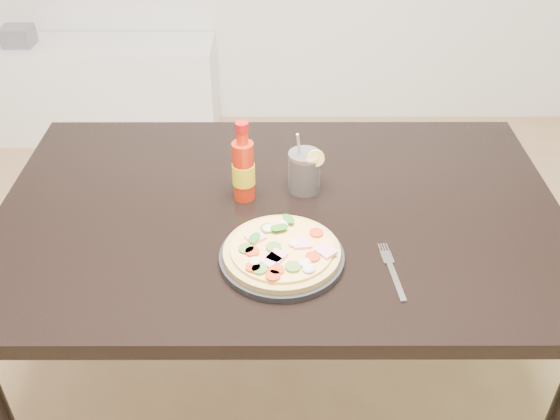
{
  "coord_description": "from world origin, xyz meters",
  "views": [
    {
      "loc": [
        0.23,
        -0.93,
        1.66
      ],
      "look_at": [
        0.24,
        0.2,
        0.83
      ],
      "focal_mm": 40.0,
      "sensor_mm": 36.0,
      "label": 1
    }
  ],
  "objects_px": {
    "pizza": "(282,251)",
    "dining_table": "(280,234)",
    "fork": "(392,269)",
    "media_console": "(81,90)",
    "hot_sauce_bottle": "(243,169)",
    "plate": "(282,257)",
    "cola_cup": "(304,172)"
  },
  "relations": [
    {
      "from": "dining_table",
      "to": "media_console",
      "type": "xyz_separation_m",
      "value": [
        -1.04,
        1.75,
        -0.42
      ]
    },
    {
      "from": "dining_table",
      "to": "media_console",
      "type": "height_order",
      "value": "dining_table"
    },
    {
      "from": "dining_table",
      "to": "hot_sauce_bottle",
      "type": "bearing_deg",
      "value": 153.11
    },
    {
      "from": "fork",
      "to": "hot_sauce_bottle",
      "type": "bearing_deg",
      "value": 133.91
    },
    {
      "from": "pizza",
      "to": "hot_sauce_bottle",
      "type": "height_order",
      "value": "hot_sauce_bottle"
    },
    {
      "from": "fork",
      "to": "media_console",
      "type": "xyz_separation_m",
      "value": [
        -1.28,
        1.98,
        -0.5
      ]
    },
    {
      "from": "cola_cup",
      "to": "fork",
      "type": "height_order",
      "value": "cola_cup"
    },
    {
      "from": "hot_sauce_bottle",
      "to": "plate",
      "type": "bearing_deg",
      "value": -69.09
    },
    {
      "from": "plate",
      "to": "media_console",
      "type": "xyz_separation_m",
      "value": [
        -1.04,
        1.95,
        -0.51
      ]
    },
    {
      "from": "pizza",
      "to": "cola_cup",
      "type": "height_order",
      "value": "cola_cup"
    },
    {
      "from": "fork",
      "to": "dining_table",
      "type": "bearing_deg",
      "value": 130.01
    },
    {
      "from": "pizza",
      "to": "media_console",
      "type": "xyz_separation_m",
      "value": [
        -1.04,
        1.95,
        -0.53
      ]
    },
    {
      "from": "hot_sauce_bottle",
      "to": "media_console",
      "type": "height_order",
      "value": "hot_sauce_bottle"
    },
    {
      "from": "pizza",
      "to": "cola_cup",
      "type": "xyz_separation_m",
      "value": [
        0.06,
        0.28,
        0.02
      ]
    },
    {
      "from": "dining_table",
      "to": "fork",
      "type": "xyz_separation_m",
      "value": [
        0.24,
        -0.23,
        0.09
      ]
    },
    {
      "from": "plate",
      "to": "cola_cup",
      "type": "bearing_deg",
      "value": 78.34
    },
    {
      "from": "pizza",
      "to": "media_console",
      "type": "height_order",
      "value": "pizza"
    },
    {
      "from": "plate",
      "to": "pizza",
      "type": "relative_size",
      "value": 1.07
    },
    {
      "from": "plate",
      "to": "pizza",
      "type": "xyz_separation_m",
      "value": [
        -0.0,
        -0.0,
        0.02
      ]
    },
    {
      "from": "dining_table",
      "to": "pizza",
      "type": "distance_m",
      "value": 0.23
    },
    {
      "from": "pizza",
      "to": "cola_cup",
      "type": "relative_size",
      "value": 1.5
    },
    {
      "from": "hot_sauce_bottle",
      "to": "cola_cup",
      "type": "distance_m",
      "value": 0.16
    },
    {
      "from": "dining_table",
      "to": "plate",
      "type": "relative_size",
      "value": 5.03
    },
    {
      "from": "plate",
      "to": "cola_cup",
      "type": "distance_m",
      "value": 0.29
    },
    {
      "from": "fork",
      "to": "media_console",
      "type": "relative_size",
      "value": 0.13
    },
    {
      "from": "dining_table",
      "to": "media_console",
      "type": "distance_m",
      "value": 2.07
    },
    {
      "from": "pizza",
      "to": "dining_table",
      "type": "bearing_deg",
      "value": 90.98
    },
    {
      "from": "dining_table",
      "to": "fork",
      "type": "height_order",
      "value": "fork"
    },
    {
      "from": "plate",
      "to": "pizza",
      "type": "height_order",
      "value": "pizza"
    },
    {
      "from": "cola_cup",
      "to": "dining_table",
      "type": "bearing_deg",
      "value": -126.86
    },
    {
      "from": "cola_cup",
      "to": "fork",
      "type": "xyz_separation_m",
      "value": [
        0.18,
        -0.32,
        -0.05
      ]
    },
    {
      "from": "dining_table",
      "to": "hot_sauce_bottle",
      "type": "xyz_separation_m",
      "value": [
        -0.09,
        0.05,
        0.17
      ]
    }
  ]
}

